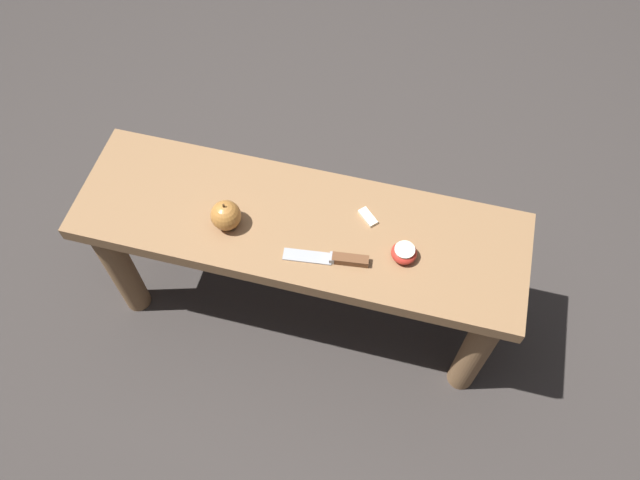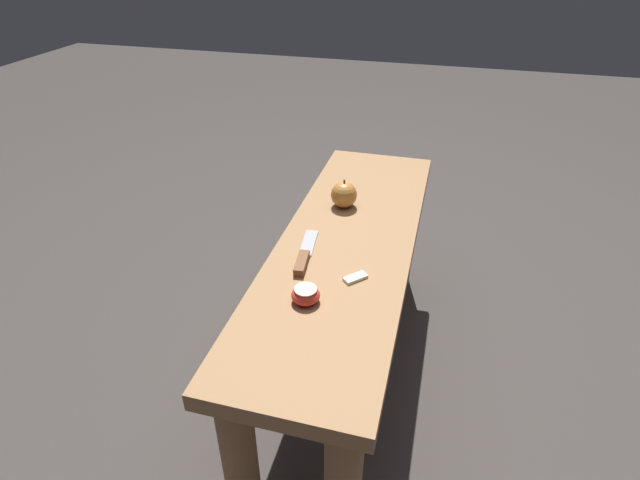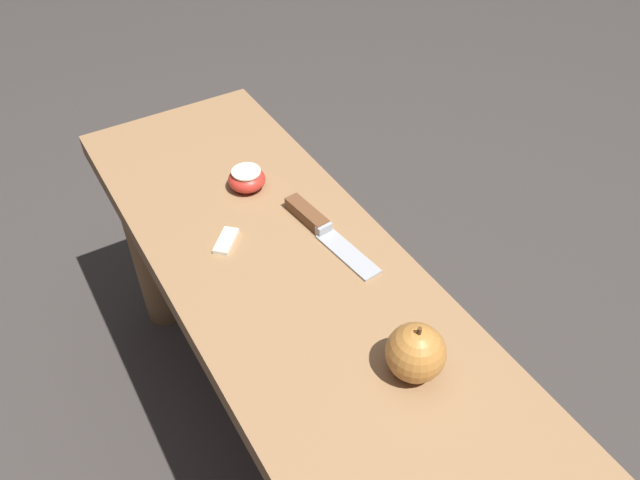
% 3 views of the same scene
% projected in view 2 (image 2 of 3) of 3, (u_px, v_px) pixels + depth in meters
% --- Properties ---
extents(ground_plane, '(8.00, 8.00, 0.00)m').
position_uv_depth(ground_plane, '(343.00, 370.00, 1.54)').
color(ground_plane, '#383330').
extents(wooden_bench, '(1.13, 0.34, 0.48)m').
position_uv_depth(wooden_bench, '(346.00, 275.00, 1.35)').
color(wooden_bench, olive).
rests_on(wooden_bench, ground_plane).
extents(knife, '(0.21, 0.05, 0.02)m').
position_uv_depth(knife, '(304.00, 257.00, 1.20)').
color(knife, '#9EA0A5').
rests_on(knife, wooden_bench).
extents(apple_whole, '(0.07, 0.07, 0.08)m').
position_uv_depth(apple_whole, '(344.00, 195.00, 1.41)').
color(apple_whole, '#B27233').
rests_on(apple_whole, wooden_bench).
extents(apple_cut, '(0.06, 0.06, 0.03)m').
position_uv_depth(apple_cut, '(306.00, 295.00, 1.06)').
color(apple_cut, red).
rests_on(apple_cut, wooden_bench).
extents(apple_slice_near_knife, '(0.06, 0.05, 0.01)m').
position_uv_depth(apple_slice_near_knife, '(355.00, 278.00, 1.14)').
color(apple_slice_near_knife, white).
rests_on(apple_slice_near_knife, wooden_bench).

